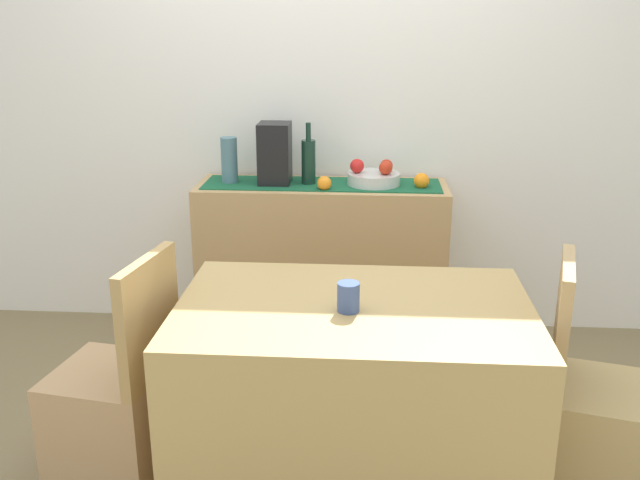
% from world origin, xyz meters
% --- Properties ---
extents(ground_plane, '(6.40, 6.40, 0.02)m').
position_xyz_m(ground_plane, '(0.00, 0.00, -0.01)').
color(ground_plane, '#7B6B4C').
rests_on(ground_plane, ground).
extents(room_wall_rear, '(6.40, 0.06, 2.70)m').
position_xyz_m(room_wall_rear, '(0.00, 1.18, 1.35)').
color(room_wall_rear, white).
rests_on(room_wall_rear, ground).
extents(sideboard_console, '(1.29, 0.42, 0.86)m').
position_xyz_m(sideboard_console, '(0.03, 0.92, 0.43)').
color(sideboard_console, tan).
rests_on(sideboard_console, ground).
extents(table_runner, '(1.21, 0.32, 0.01)m').
position_xyz_m(table_runner, '(0.03, 0.92, 0.86)').
color(table_runner, '#175837').
rests_on(table_runner, sideboard_console).
extents(fruit_bowl, '(0.27, 0.27, 0.06)m').
position_xyz_m(fruit_bowl, '(0.30, 0.92, 0.90)').
color(fruit_bowl, silver).
rests_on(fruit_bowl, table_runner).
extents(apple_rear, '(0.07, 0.07, 0.07)m').
position_xyz_m(apple_rear, '(0.35, 0.88, 0.96)').
color(apple_rear, red).
rests_on(apple_rear, fruit_bowl).
extents(apple_right, '(0.07, 0.07, 0.07)m').
position_xyz_m(apple_right, '(0.21, 0.92, 0.96)').
color(apple_right, red).
rests_on(apple_right, fruit_bowl).
extents(apple_center, '(0.07, 0.07, 0.07)m').
position_xyz_m(apple_center, '(0.36, 0.95, 0.96)').
color(apple_center, '#B02A18').
rests_on(apple_center, fruit_bowl).
extents(wine_bottle, '(0.07, 0.07, 0.32)m').
position_xyz_m(wine_bottle, '(-0.04, 0.92, 0.98)').
color(wine_bottle, '#153126').
rests_on(wine_bottle, sideboard_console).
extents(coffee_maker, '(0.16, 0.18, 0.31)m').
position_xyz_m(coffee_maker, '(-0.21, 0.92, 1.02)').
color(coffee_maker, black).
rests_on(coffee_maker, sideboard_console).
extents(ceramic_vase, '(0.08, 0.08, 0.24)m').
position_xyz_m(ceramic_vase, '(-0.45, 0.92, 0.98)').
color(ceramic_vase, slate).
rests_on(ceramic_vase, sideboard_console).
extents(orange_loose_end, '(0.07, 0.07, 0.07)m').
position_xyz_m(orange_loose_end, '(0.05, 0.80, 0.90)').
color(orange_loose_end, orange).
rests_on(orange_loose_end, sideboard_console).
extents(orange_loose_far, '(0.08, 0.08, 0.08)m').
position_xyz_m(orange_loose_far, '(0.53, 0.87, 0.90)').
color(orange_loose_far, orange).
rests_on(orange_loose_far, sideboard_console).
extents(dining_table, '(1.23, 0.81, 0.74)m').
position_xyz_m(dining_table, '(0.23, -0.36, 0.37)').
color(dining_table, tan).
rests_on(dining_table, ground).
extents(coffee_cup, '(0.08, 0.08, 0.10)m').
position_xyz_m(coffee_cup, '(0.21, -0.41, 0.79)').
color(coffee_cup, '#38508B').
rests_on(coffee_cup, dining_table).
extents(chair_near_window, '(0.46, 0.46, 0.90)m').
position_xyz_m(chair_near_window, '(-0.65, -0.36, 0.27)').
color(chair_near_window, tan).
rests_on(chair_near_window, ground).
extents(chair_by_corner, '(0.49, 0.49, 0.90)m').
position_xyz_m(chair_by_corner, '(1.11, -0.35, 0.27)').
color(chair_by_corner, tan).
rests_on(chair_by_corner, ground).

